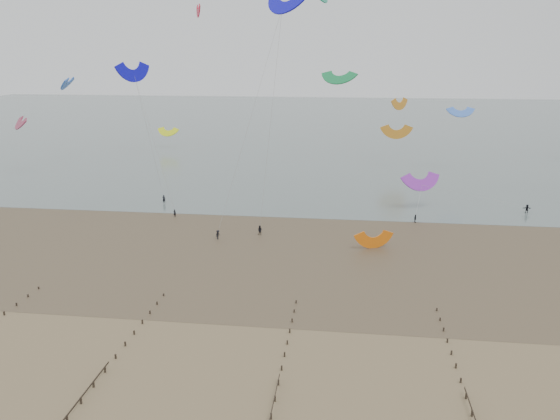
{
  "coord_description": "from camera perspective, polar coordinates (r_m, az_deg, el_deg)",
  "views": [
    {
      "loc": [
        9.97,
        -53.06,
        31.75
      ],
      "look_at": [
        -0.14,
        28.0,
        8.0
      ],
      "focal_mm": 35.0,
      "sensor_mm": 36.0,
      "label": 1
    }
  ],
  "objects": [
    {
      "name": "ground",
      "position": [
        62.63,
        -3.14,
        -14.28
      ],
      "size": [
        500.0,
        500.0,
        0.0
      ],
      "primitive_type": "plane",
      "color": "brown",
      "rests_on": "ground"
    },
    {
      "name": "sea_and_shore",
      "position": [
        94.09,
        -1.9,
        -3.51
      ],
      "size": [
        500.0,
        665.0,
        0.03
      ],
      "color": "#475654",
      "rests_on": "ground"
    },
    {
      "name": "kitesurfer_lead",
      "position": [
        110.94,
        -10.95,
        -0.31
      ],
      "size": [
        0.58,
        0.41,
        1.52
      ],
      "primitive_type": "imported",
      "rotation": [
        0.0,
        0.0,
        3.06
      ],
      "color": "black",
      "rests_on": "ground"
    },
    {
      "name": "kitesurfers",
      "position": [
        107.1,
        16.16,
        -1.2
      ],
      "size": [
        105.47,
        24.7,
        1.87
      ],
      "color": "black",
      "rests_on": "ground"
    },
    {
      "name": "grounded_kite",
      "position": [
        93.23,
        9.73,
        -3.94
      ],
      "size": [
        6.89,
        6.12,
        3.15
      ],
      "primitive_type": null,
      "rotation": [
        1.54,
        0.0,
        0.34
      ],
      "color": "orange",
      "rests_on": "ground"
    },
    {
      "name": "kites_airborne",
      "position": [
        146.0,
        -0.27,
        12.1
      ],
      "size": [
        235.95,
        125.57,
        45.64
      ],
      "color": "blue",
      "rests_on": "ground"
    }
  ]
}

